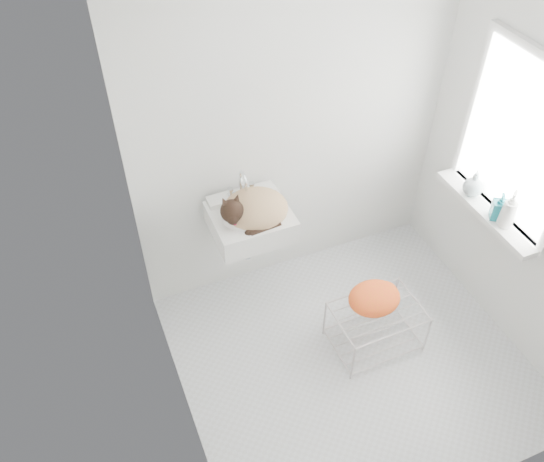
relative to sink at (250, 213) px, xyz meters
name	(u,v)px	position (x,y,z in m)	size (l,w,h in m)	color
floor	(350,359)	(0.41, -0.74, -0.85)	(2.20, 2.00, 0.02)	silver
back_wall	(295,124)	(0.41, 0.26, 0.40)	(2.20, 0.02, 2.50)	silver
right_wall	(540,173)	(1.51, -0.74, 0.40)	(0.02, 2.00, 2.50)	silver
left_wall	(167,283)	(-0.69, -0.74, 0.40)	(0.02, 2.00, 2.50)	silver
window_glass	(520,140)	(1.50, -0.54, 0.50)	(0.01, 0.80, 1.00)	white
window_frame	(518,141)	(1.48, -0.54, 0.50)	(0.04, 0.90, 1.10)	white
windowsill	(486,210)	(1.42, -0.54, -0.02)	(0.16, 0.88, 0.04)	white
sink	(250,213)	(0.00, 0.00, 0.00)	(0.50, 0.44, 0.20)	white
faucet	(240,179)	(0.00, 0.18, 0.14)	(0.18, 0.13, 0.18)	silver
cat	(253,209)	(0.01, -0.02, 0.04)	(0.47, 0.41, 0.27)	tan
wire_rack	(375,328)	(0.62, -0.67, -0.70)	(0.56, 0.39, 0.34)	beige
towel	(373,303)	(0.61, -0.62, -0.48)	(0.35, 0.25, 0.15)	orange
bottle_a	(503,225)	(1.41, -0.71, 0.00)	(0.08, 0.08, 0.21)	white
bottle_b	(496,218)	(1.41, -0.64, 0.00)	(0.08, 0.09, 0.19)	#146F7B
bottle_c	(471,194)	(1.41, -0.38, 0.00)	(0.13, 0.13, 0.17)	silver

